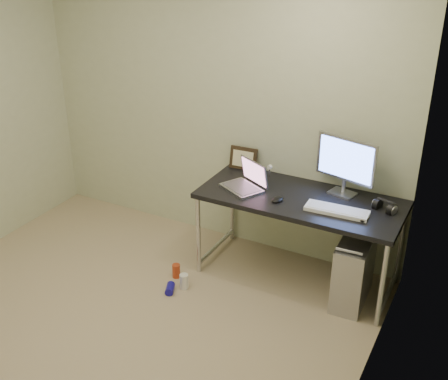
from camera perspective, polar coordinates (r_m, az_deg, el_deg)
The scene contains 18 objects.
floor at distance 4.27m, azimuth -12.38°, elevation -14.64°, with size 3.50×3.50×0.00m, color tan.
wall_back at distance 4.93m, azimuth -0.80°, elevation 8.42°, with size 3.50×0.02×2.50m, color beige.
wall_right at distance 2.85m, azimuth 13.53°, elevation -6.28°, with size 0.02×3.50×2.50m, color beige.
desk at distance 4.50m, azimuth 7.74°, elevation -1.62°, with size 1.61×0.70×0.75m.
tower_computer at distance 4.50m, azimuth 13.05°, elevation -7.92°, with size 0.25×0.53×0.58m.
cable_a at distance 4.77m, azimuth 13.91°, elevation -4.17°, with size 0.01×0.01×0.70m, color black.
cable_b at distance 4.75m, azimuth 14.87°, elevation -4.72°, with size 0.01×0.01×0.72m, color black.
can_red at distance 4.78m, azimuth -4.87°, elevation -8.19°, with size 0.07×0.07×0.12m, color #B83E1D.
can_white at distance 4.64m, azimuth -4.08°, elevation -9.25°, with size 0.07×0.07×0.13m, color white.
can_blue at distance 4.62m, azimuth -5.51°, elevation -9.94°, with size 0.07×0.07×0.12m, color #1A14A3.
laptop at distance 4.56m, azimuth 2.29°, elevation 0.84°, with size 0.41×0.39×0.22m.
monitor at distance 4.46m, azimuth 12.27°, elevation 2.82°, with size 0.50×0.19×0.47m.
keyboard at distance 4.27m, azimuth 11.39°, elevation -2.06°, with size 0.47×0.15×0.03m, color white.
mouse_right at distance 4.21m, azimuth 14.01°, elevation -2.75°, with size 0.06×0.10×0.03m, color black.
mouse_left at distance 4.37m, azimuth 5.45°, elevation -0.86°, with size 0.07×0.12×0.04m, color black.
headphones at distance 4.38m, azimuth 16.00°, elevation -1.64°, with size 0.19×0.11×0.11m.
picture_frame at distance 4.89m, azimuth 1.98°, elevation 3.23°, with size 0.25×0.03×0.20m, color black.
webcam at distance 4.75m, azimuth 4.65°, elevation 2.22°, with size 0.04×0.04×0.11m.
Camera 1 is at (2.26, -2.38, 2.73)m, focal length 45.00 mm.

